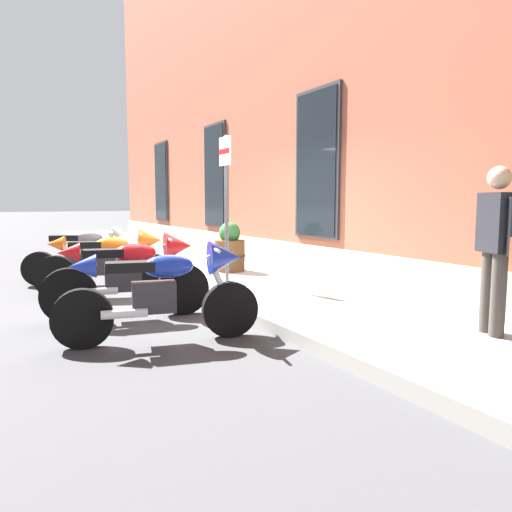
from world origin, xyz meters
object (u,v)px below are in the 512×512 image
motorcycle_grey_naked (84,257)px  barrel_planter (230,250)px  motorcycle_orange_sport (111,260)px  parking_sign (226,188)px  motorcycle_blue_sport (167,288)px  pedestrian_dark_jacket (496,242)px  motorcycle_red_sport (133,273)px

motorcycle_grey_naked → barrel_planter: barrel_planter is taller
barrel_planter → motorcycle_orange_sport: bearing=-75.3°
parking_sign → motorcycle_orange_sport: bearing=-108.0°
motorcycle_blue_sport → barrel_planter: 4.10m
motorcycle_orange_sport → parking_sign: size_ratio=0.87×
motorcycle_orange_sport → barrel_planter: bearing=104.7°
motorcycle_grey_naked → motorcycle_blue_sport: size_ratio=0.94×
pedestrian_dark_jacket → motorcycle_grey_naked: bearing=-153.9°
barrel_planter → pedestrian_dark_jacket: bearing=4.0°
motorcycle_orange_sport → barrel_planter: (-0.61, 2.33, -0.01)m
motorcycle_orange_sport → motorcycle_red_sport: bearing=-2.0°
motorcycle_red_sport → motorcycle_blue_sport: motorcycle_red_sport is taller
barrel_planter → parking_sign: bearing=-28.0°
motorcycle_blue_sport → barrel_planter: size_ratio=2.26×
motorcycle_orange_sport → parking_sign: bearing=72.0°
motorcycle_grey_naked → motorcycle_red_sport: 2.87m
motorcycle_orange_sport → motorcycle_red_sport: motorcycle_red_sport is taller
motorcycle_orange_sport → motorcycle_blue_sport: (2.75, -0.01, 0.00)m
motorcycle_grey_naked → motorcycle_red_sport: (2.86, 0.14, 0.09)m
pedestrian_dark_jacket → motorcycle_red_sport: bearing=-137.7°
motorcycle_red_sport → pedestrian_dark_jacket: 4.11m
parking_sign → pedestrian_dark_jacket: bearing=13.8°
motorcycle_blue_sport → pedestrian_dark_jacket: (1.82, 2.70, 0.51)m
motorcycle_orange_sport → motorcycle_blue_sport: motorcycle_blue_sport is taller
motorcycle_orange_sport → parking_sign: parking_sign is taller
pedestrian_dark_jacket → barrel_planter: bearing=-176.0°
parking_sign → barrel_planter: parking_sign is taller
motorcycle_orange_sport → motorcycle_grey_naked: bearing=-171.7°
motorcycle_orange_sport → barrel_planter: 2.40m
parking_sign → motorcycle_grey_naked: bearing=-134.5°
motorcycle_grey_naked → pedestrian_dark_jacket: pedestrian_dark_jacket is taller
motorcycle_red_sport → parking_sign: bearing=119.6°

